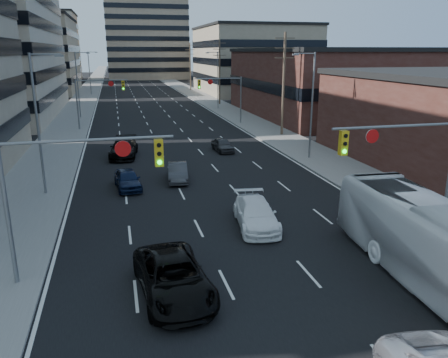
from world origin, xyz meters
name	(u,v)px	position (x,y,z in m)	size (l,w,h in m)	color
road_surface	(133,82)	(0.00, 130.00, 0.01)	(18.00, 300.00, 0.02)	black
sidewalk_left	(94,82)	(-11.50, 130.00, 0.07)	(5.00, 300.00, 0.15)	slate
sidewalk_right	(170,81)	(11.50, 130.00, 0.07)	(5.00, 300.00, 0.15)	slate
office_left_far	(28,56)	(-24.00, 100.00, 8.00)	(20.00, 30.00, 16.00)	gray
storefront_right_mid	(324,84)	(24.00, 50.00, 4.50)	(20.00, 30.00, 9.00)	#472119
office_right_far	(252,61)	(25.00, 88.00, 7.00)	(22.00, 28.00, 14.00)	gray
bg_block_left	(36,48)	(-28.00, 140.00, 10.00)	(24.00, 24.00, 20.00)	#ADA089
bg_block_right	(234,61)	(32.00, 130.00, 6.00)	(22.00, 22.00, 12.00)	gray
signal_near_left	(73,178)	(-7.45, 8.00, 4.33)	(6.59, 0.33, 6.00)	slate
signal_near_right	(407,157)	(7.45, 8.00, 4.33)	(6.59, 0.33, 6.00)	slate
signal_far_left	(97,93)	(-7.68, 45.00, 4.30)	(6.09, 0.33, 6.00)	slate
signal_far_right	(223,91)	(7.68, 45.00, 4.30)	(6.09, 0.33, 6.00)	slate
utility_pole_block	(284,83)	(12.20, 36.00, 5.78)	(2.20, 0.28, 11.00)	#4C3D2D
utility_pole_midblock	(220,71)	(12.20, 66.00, 5.78)	(2.20, 0.28, 11.00)	#4C3D2D
utility_pole_distant	(190,66)	(12.20, 96.00, 5.78)	(2.20, 0.28, 11.00)	#4C3D2D
streetlight_left_near	(40,118)	(-10.34, 20.00, 5.05)	(2.03, 0.22, 9.00)	slate
streetlight_left_mid	(79,82)	(-10.34, 55.00, 5.05)	(2.03, 0.22, 9.00)	slate
streetlight_left_far	(90,71)	(-10.34, 90.00, 5.05)	(2.03, 0.22, 9.00)	slate
streetlight_right_near	(310,101)	(10.34, 25.00, 5.05)	(2.03, 0.22, 9.00)	slate
streetlight_right_far	(217,77)	(10.34, 60.00, 5.05)	(2.03, 0.22, 9.00)	slate
black_pickup	(173,277)	(-3.95, 5.76, 0.75)	(2.49, 5.41, 1.50)	black
white_van	(256,214)	(1.25, 11.56, 0.71)	(2.00, 4.93, 1.43)	white
transit_bus	(440,248)	(6.29, 3.81, 1.70)	(2.86, 12.24, 3.41)	white
sedan_blue	(128,179)	(-5.20, 20.10, 0.67)	(1.58, 3.92, 1.34)	#0C1733
sedan_grey_center	(178,172)	(-1.60, 21.19, 0.65)	(1.37, 3.92, 1.29)	#363639
sedan_black_far	(124,148)	(-5.20, 29.77, 0.79)	(2.21, 5.44, 1.58)	black
sedan_grey_right	(223,145)	(3.87, 29.83, 0.62)	(1.46, 3.64, 1.24)	#333335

